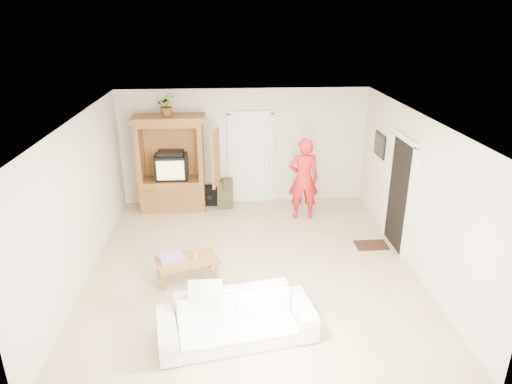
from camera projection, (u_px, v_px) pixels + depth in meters
floor at (252, 266)px, 7.93m from camera, size 6.00×6.00×0.00m
ceiling at (251, 119)px, 6.98m from camera, size 6.00×6.00×0.00m
wall_back at (244, 147)px, 10.24m from camera, size 5.50×0.00×5.50m
wall_front at (269, 307)px, 4.67m from camera, size 5.50×0.00×5.50m
wall_left at (80, 201)px, 7.29m from camera, size 0.00×6.00×6.00m
wall_right at (416, 193)px, 7.63m from camera, size 0.00×6.00×6.00m
armoire at (173, 170)px, 9.97m from camera, size 1.82×1.14×2.10m
door_back at (251, 159)px, 10.33m from camera, size 0.85×0.05×2.04m
doorway_right at (399, 195)px, 8.29m from camera, size 0.05×0.90×2.04m
framed_picture at (380, 145)px, 9.28m from camera, size 0.03×0.60×0.48m
doormat at (371, 245)px, 8.63m from camera, size 0.60×0.40×0.02m
plant at (167, 105)px, 9.42m from camera, size 0.46×0.42×0.45m
man at (303, 179)px, 9.51m from camera, size 0.65×0.43×1.75m
sofa at (236, 319)px, 6.09m from camera, size 2.19×1.16×0.61m
coffee_table at (187, 261)px, 7.46m from camera, size 1.11×0.83×0.37m
towel at (171, 257)px, 7.41m from camera, size 0.46×0.41×0.08m
candle at (195, 254)px, 7.47m from camera, size 0.08×0.08×0.10m
backpack_black at (209, 196)px, 10.38m from camera, size 0.37×0.22×0.45m
backpack_olive at (225, 194)px, 10.21m from camera, size 0.36×0.27×0.67m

